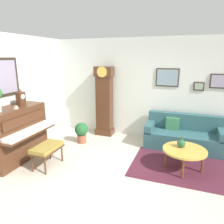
{
  "coord_description": "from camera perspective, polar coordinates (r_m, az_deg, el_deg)",
  "views": [
    {
      "loc": [
        1.32,
        -3.51,
        2.29
      ],
      "look_at": [
        -0.45,
        1.31,
        0.94
      ],
      "focal_mm": 33.98,
      "sensor_mm": 36.0,
      "label": 1
    }
  ],
  "objects": [
    {
      "name": "ground_plane",
      "position": [
        4.42,
        -0.44,
        -17.26
      ],
      "size": [
        6.4,
        6.0,
        0.1
      ],
      "primitive_type": "cube",
      "color": "beige"
    },
    {
      "name": "wall_left",
      "position": [
        5.33,
        -27.69,
        3.53
      ],
      "size": [
        0.13,
        4.9,
        2.8
      ],
      "color": "silver",
      "rests_on": "ground_plane"
    },
    {
      "name": "wall_back",
      "position": [
        6.11,
        7.64,
        6.24
      ],
      "size": [
        5.3,
        0.13,
        2.8
      ],
      "color": "silver",
      "rests_on": "ground_plane"
    },
    {
      "name": "area_rug",
      "position": [
        4.89,
        18.24,
        -13.95
      ],
      "size": [
        2.1,
        1.5,
        0.01
      ],
      "primitive_type": "cube",
      "color": "#4C1E2D",
      "rests_on": "ground_plane"
    },
    {
      "name": "piano",
      "position": [
        5.22,
        -24.47,
        -5.38
      ],
      "size": [
        0.87,
        1.44,
        1.22
      ],
      "color": "#4C2B19",
      "rests_on": "ground_plane"
    },
    {
      "name": "piano_bench",
      "position": [
        4.74,
        -17.11,
        -9.38
      ],
      "size": [
        0.42,
        0.7,
        0.48
      ],
      "color": "#4C2B19",
      "rests_on": "ground_plane"
    },
    {
      "name": "grandfather_clock",
      "position": [
        6.23,
        -2.07,
        2.4
      ],
      "size": [
        0.52,
        0.34,
        2.03
      ],
      "color": "#4C2B19",
      "rests_on": "ground_plane"
    },
    {
      "name": "couch",
      "position": [
        5.79,
        18.66,
        -6.06
      ],
      "size": [
        1.9,
        0.8,
        0.84
      ],
      "color": "#2D565B",
      "rests_on": "ground_plane"
    },
    {
      "name": "coffee_table",
      "position": [
        4.65,
        18.95,
        -9.81
      ],
      "size": [
        0.88,
        0.88,
        0.46
      ],
      "color": "gold",
      "rests_on": "ground_plane"
    },
    {
      "name": "mantel_clock",
      "position": [
        5.21,
        -23.34,
        3.54
      ],
      "size": [
        0.13,
        0.18,
        0.38
      ],
      "color": "#4C2B19",
      "rests_on": "piano"
    },
    {
      "name": "teacup",
      "position": [
        4.93,
        -24.43,
        1.09
      ],
      "size": [
        0.12,
        0.12,
        0.06
      ],
      "color": "beige",
      "rests_on": "piano"
    },
    {
      "name": "green_jug",
      "position": [
        4.68,
        18.12,
        -8.0
      ],
      "size": [
        0.17,
        0.17,
        0.24
      ],
      "color": "#234C33",
      "rests_on": "coffee_table"
    },
    {
      "name": "potted_plant",
      "position": [
        5.83,
        -8.23,
        -5.17
      ],
      "size": [
        0.36,
        0.36,
        0.56
      ],
      "color": "#935138",
      "rests_on": "ground_plane"
    }
  ]
}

